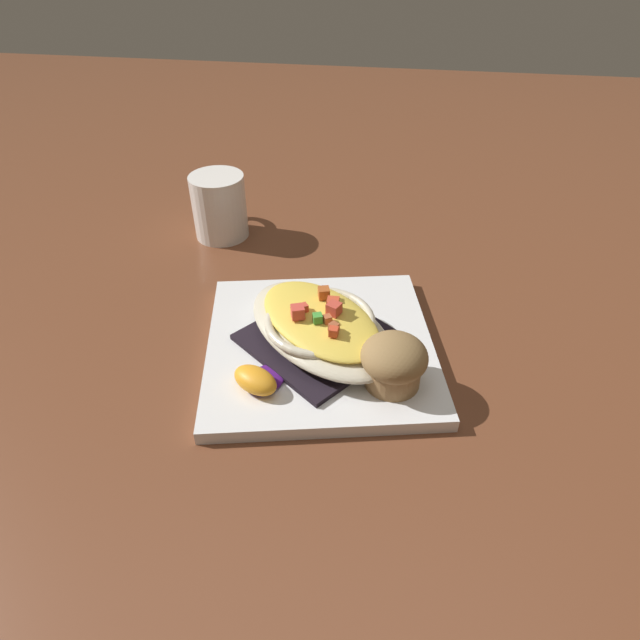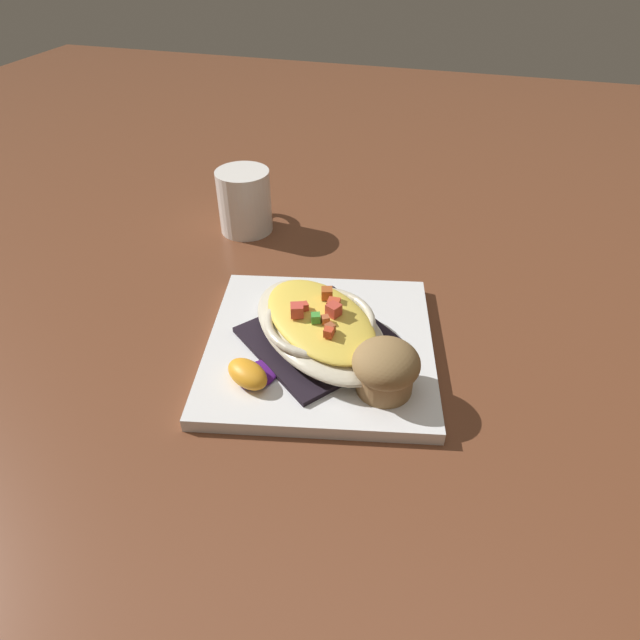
% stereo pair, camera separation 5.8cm
% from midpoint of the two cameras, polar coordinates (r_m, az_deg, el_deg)
% --- Properties ---
extents(ground_plane, '(2.60, 2.60, 0.00)m').
position_cam_midpoint_polar(ground_plane, '(0.61, -2.73, -3.46)').
color(ground_plane, brown).
extents(square_plate, '(0.30, 0.30, 0.02)m').
position_cam_midpoint_polar(square_plate, '(0.60, -2.75, -2.91)').
color(square_plate, white).
rests_on(square_plate, ground_plane).
extents(folded_napkin, '(0.20, 0.20, 0.01)m').
position_cam_midpoint_polar(folded_napkin, '(0.60, -2.78, -2.13)').
color(folded_napkin, black).
rests_on(folded_napkin, square_plate).
extents(gratin_dish, '(0.22, 0.23, 0.05)m').
position_cam_midpoint_polar(gratin_dish, '(0.58, -2.84, -0.55)').
color(gratin_dish, beige).
rests_on(gratin_dish, folded_napkin).
extents(muffin, '(0.07, 0.07, 0.06)m').
position_cam_midpoint_polar(muffin, '(0.53, 4.79, -4.59)').
color(muffin, olive).
rests_on(muffin, square_plate).
extents(orange_garnish, '(0.06, 0.06, 0.02)m').
position_cam_midpoint_polar(orange_garnish, '(0.55, -9.70, -6.45)').
color(orange_garnish, '#45146A').
rests_on(orange_garnish, square_plate).
extents(coffee_mug, '(0.11, 0.08, 0.09)m').
position_cam_midpoint_polar(coffee_mug, '(0.83, -12.67, 11.46)').
color(coffee_mug, white).
rests_on(coffee_mug, ground_plane).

